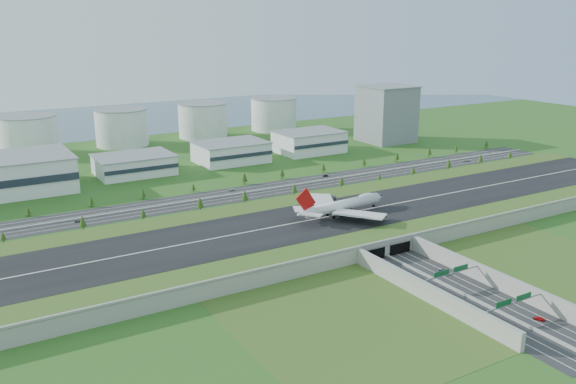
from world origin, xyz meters
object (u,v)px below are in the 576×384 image
fuel_tank_a (29,136)px  car_1 (476,315)px  office_tower (386,114)px  car_2 (444,271)px  car_4 (78,221)px  car_0 (418,283)px  car_7 (231,190)px  car_3 (539,318)px  car_5 (325,176)px  boeing_747 (342,205)px  car_6 (466,161)px

fuel_tank_a → car_1: fuel_tank_a is taller
office_tower → car_2: 336.43m
office_tower → car_4: size_ratio=14.35×
car_0 → car_1: 35.91m
car_7 → car_2: bearing=14.0°
car_3 → car_5: car_3 is taller
boeing_747 → car_6: size_ratio=11.22×
car_6 → car_5: bearing=101.6°
car_0 → car_2: (20.13, 4.19, 0.04)m
car_5 → car_6: bearing=92.8°
fuel_tank_a → car_1: size_ratio=12.39×
office_tower → car_6: 111.44m
fuel_tank_a → car_3: 464.95m
office_tower → car_5: office_tower is taller
car_1 → car_7: car_7 is taller
car_2 → car_6: bearing=-120.2°
car_1 → car_6: size_ratio=0.67×
car_0 → car_3: size_ratio=0.95×
boeing_747 → car_3: bearing=-94.7°
car_5 → car_6: (134.43, -18.55, 0.15)m
fuel_tank_a → car_3: bearing=-73.9°
car_6 → car_3: bearing=158.8°
car_5 → car_6: car_6 is taller
office_tower → car_7: 234.53m
office_tower → car_5: size_ratio=13.18×
office_tower → car_6: size_ratio=9.16×
car_1 → car_3: size_ratio=0.84×
fuel_tank_a → car_0: fuel_tank_a is taller
car_0 → car_6: size_ratio=0.75×
car_2 → car_4: size_ratio=1.52×
car_0 → car_6: (211.13, 172.14, 0.06)m
car_0 → car_1: size_ratio=1.12×
office_tower → car_7: (-215.20, -89.34, -26.71)m
car_7 → car_1: bearing=7.4°
car_2 → car_5: bearing=-88.4°
car_0 → car_7: car_0 is taller
car_1 → car_2: 45.17m
car_7 → car_5: bearing=96.1°
office_tower → car_4: 343.96m
boeing_747 → car_2: (3.14, -80.48, -12.99)m
car_1 → car_4: 239.95m
car_3 → car_6: car_6 is taller
car_2 → car_3: 55.31m
car_5 → car_7: car_5 is taller
office_tower → car_1: office_tower is taller
car_2 → car_5: 194.89m
car_6 → office_tower: bearing=19.9°
car_3 → car_6: (192.04, 223.24, 0.14)m
car_0 → car_2: car_2 is taller
car_0 → car_1: (-0.66, -35.91, -0.10)m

